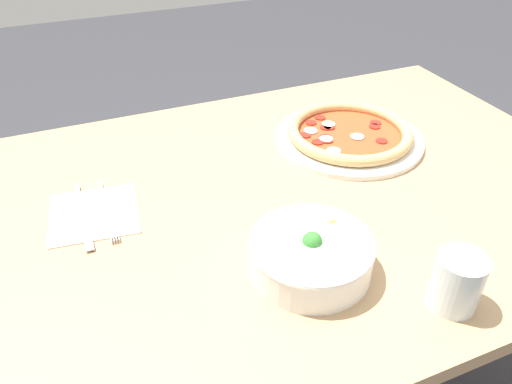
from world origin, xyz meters
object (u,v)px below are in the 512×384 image
at_px(pizza, 349,134).
at_px(bowl, 311,253).
at_px(fork, 107,208).
at_px(glass, 457,282).
at_px(knife, 82,212).

distance_m(pizza, bowl, 0.44).
height_order(pizza, bowl, bowl).
relative_size(bowl, fork, 1.01).
relative_size(pizza, glass, 3.75).
xyz_separation_m(fork, glass, (-0.44, 0.43, 0.04)).
relative_size(fork, glass, 2.18).
xyz_separation_m(bowl, knife, (0.32, -0.29, -0.03)).
bearing_deg(knife, bowl, 48.20).
height_order(pizza, glass, glass).
relative_size(bowl, knife, 0.94).
bearing_deg(glass, bowl, -42.25).
xyz_separation_m(bowl, fork, (0.28, -0.29, -0.03)).
distance_m(pizza, knife, 0.60).
relative_size(pizza, knife, 1.60).
xyz_separation_m(pizza, knife, (0.60, 0.05, -0.01)).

